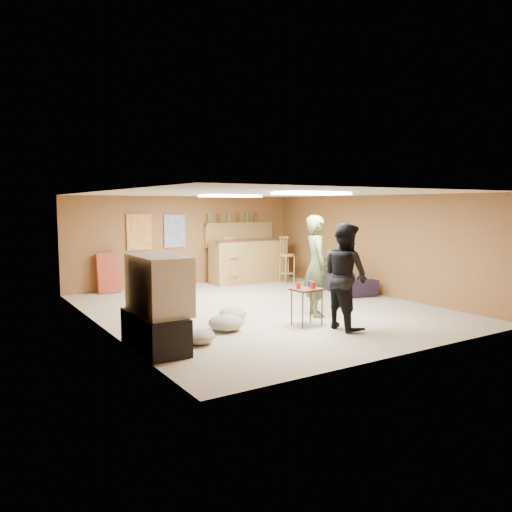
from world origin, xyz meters
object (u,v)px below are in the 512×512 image
tv_body (159,284)px  bar_counter (248,261)px  person_olive (316,266)px  sofa (344,279)px  person_black (345,276)px  tray_table (307,307)px

tv_body → bar_counter: 6.09m
tv_body → person_olive: bearing=8.4°
person_olive → sofa: person_olive is taller
person_black → tv_body: bearing=82.0°
tray_table → sofa: bearing=37.8°
sofa → tray_table: (-2.79, -2.17, 0.04)m
person_black → sofa: 3.63m
tv_body → tray_table: 2.63m
bar_counter → tray_table: size_ratio=3.26×
tv_body → tray_table: (2.56, -0.02, -0.59)m
bar_counter → tv_body: bearing=-133.0°
tv_body → person_black: size_ratio=0.65×
tv_body → person_black: person_black is taller
person_olive → sofa: bearing=-29.6°
bar_counter → person_black: size_ratio=1.17×
tv_body → person_black: (2.94, -0.51, -0.05)m
person_olive → tray_table: size_ratio=2.94×
bar_counter → person_olive: bearing=-104.1°
bar_counter → person_olive: person_olive is taller
bar_counter → sofa: bar_counter is taller
person_black → person_olive: bearing=-10.0°
tray_table → person_black: bearing=-51.7°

